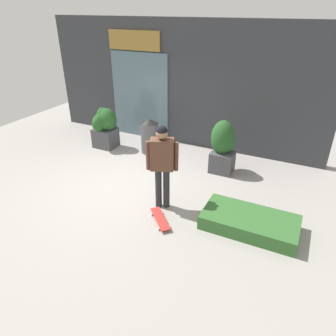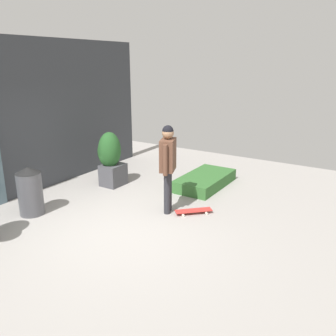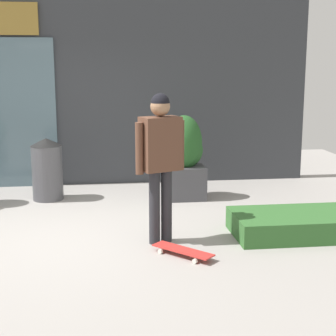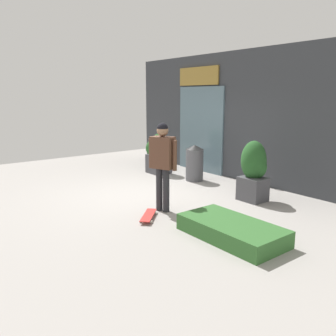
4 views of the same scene
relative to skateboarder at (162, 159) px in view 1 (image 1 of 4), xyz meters
name	(u,v)px [view 1 (image 1 of 4)]	position (x,y,z in m)	size (l,w,h in m)	color
ground_plane	(127,184)	(-1.16, 0.44, -1.09)	(12.00, 12.00, 0.00)	#9E9993
building_facade	(177,84)	(-1.21, 3.35, 0.62)	(8.31, 0.31, 3.44)	#383A3F
skateboarder	(162,159)	(0.00, 0.00, 0.00)	(0.59, 0.41, 1.77)	#28282D
skateboard	(160,219)	(0.19, -0.48, -1.03)	(0.65, 0.66, 0.08)	red
planter_box_left	(223,144)	(0.61, 2.04, -0.37)	(0.61, 0.62, 1.32)	#47474C
planter_box_right	(105,126)	(-2.86, 1.99, -0.45)	(0.68, 0.67, 1.17)	#47474C
trash_bin	(149,136)	(-1.53, 2.23, -0.60)	(0.48, 0.48, 0.97)	#4C4C51
hedge_ledge	(250,222)	(1.78, 0.06, -0.95)	(1.73, 0.90, 0.28)	#33662D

